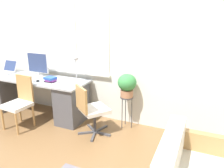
# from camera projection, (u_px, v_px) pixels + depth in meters

# --- Properties ---
(ground_plane) EXTENTS (14.00, 14.00, 0.00)m
(ground_plane) POSITION_uv_depth(u_px,v_px,m) (67.00, 131.00, 3.68)
(ground_plane) COLOR brown
(wall_back_with_window) EXTENTS (9.00, 0.12, 2.70)m
(wall_back_with_window) POSITION_uv_depth(u_px,v_px,m) (86.00, 44.00, 3.92)
(wall_back_with_window) COLOR silver
(wall_back_with_window) RESTS_ON ground_plane
(desk) EXTENTS (2.12, 0.67, 0.73)m
(desk) POSITION_uv_depth(u_px,v_px,m) (36.00, 95.00, 4.21)
(desk) COLOR #9EA3A8
(desk) RESTS_ON ground_plane
(laptop) EXTENTS (0.33, 0.34, 0.24)m
(laptop) POSITION_uv_depth(u_px,v_px,m) (7.00, 70.00, 4.46)
(laptop) COLOR #B7B7BC
(laptop) RESTS_ON desk
(monitor) EXTENTS (0.47, 0.16, 0.45)m
(monitor) POSITION_uv_depth(u_px,v_px,m) (38.00, 64.00, 4.18)
(monitor) COLOR silver
(monitor) RESTS_ON desk
(keyboard) EXTENTS (0.44, 0.14, 0.02)m
(keyboard) POSITION_uv_depth(u_px,v_px,m) (26.00, 79.00, 3.99)
(keyboard) COLOR silver
(keyboard) RESTS_ON desk
(mouse) EXTENTS (0.04, 0.07, 0.03)m
(mouse) POSITION_uv_depth(u_px,v_px,m) (38.00, 81.00, 3.86)
(mouse) COLOR black
(mouse) RESTS_ON desk
(desk_lamp) EXTENTS (0.14, 0.14, 0.47)m
(desk_lamp) POSITION_uv_depth(u_px,v_px,m) (76.00, 63.00, 3.75)
(desk_lamp) COLOR #ADADB2
(desk_lamp) RESTS_ON desk
(book_stack) EXTENTS (0.22, 0.17, 0.12)m
(book_stack) POSITION_uv_depth(u_px,v_px,m) (51.00, 81.00, 3.74)
(book_stack) COLOR white
(book_stack) RESTS_ON desk
(desk_chair_wooden) EXTENTS (0.43, 0.44, 0.89)m
(desk_chair_wooden) POSITION_uv_depth(u_px,v_px,m) (20.00, 101.00, 3.69)
(desk_chair_wooden) COLOR #B2844C
(desk_chair_wooden) RESTS_ON ground_plane
(office_chair_swivel) EXTENTS (0.58, 0.58, 0.83)m
(office_chair_swivel) POSITION_uv_depth(u_px,v_px,m) (91.00, 109.00, 3.44)
(office_chair_swivel) COLOR #47474C
(office_chair_swivel) RESTS_ON ground_plane
(plant_stand) EXTENTS (0.22, 0.22, 0.56)m
(plant_stand) POSITION_uv_depth(u_px,v_px,m) (127.00, 101.00, 3.66)
(plant_stand) COLOR #333338
(plant_stand) RESTS_ON ground_plane
(potted_plant) EXTENTS (0.31, 0.31, 0.39)m
(potted_plant) POSITION_uv_depth(u_px,v_px,m) (127.00, 84.00, 3.57)
(potted_plant) COLOR #9E6B4C
(potted_plant) RESTS_ON plant_stand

